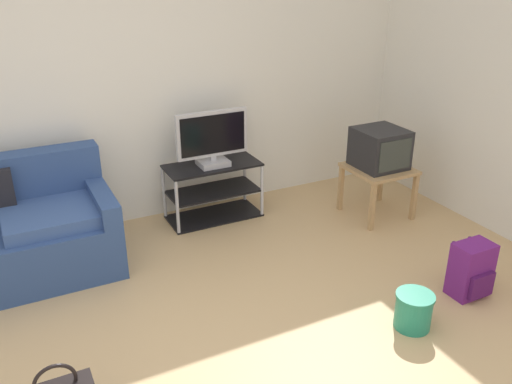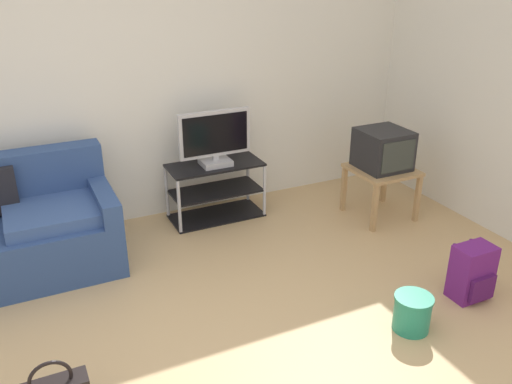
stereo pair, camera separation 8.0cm
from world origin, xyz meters
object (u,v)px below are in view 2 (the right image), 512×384
(backpack, at_px, (472,273))
(cleaning_bucket, at_px, (412,312))
(tv_stand, at_px, (216,191))
(side_table, at_px, (382,176))
(flat_tv, at_px, (215,139))
(crt_tv, at_px, (383,149))

(backpack, bearing_deg, cleaning_bucket, 167.37)
(tv_stand, bearing_deg, side_table, -24.63)
(flat_tv, height_order, backpack, flat_tv)
(tv_stand, distance_m, crt_tv, 1.56)
(tv_stand, xyz_separation_m, side_table, (1.38, -0.63, 0.14))
(crt_tv, bearing_deg, backpack, -99.53)
(crt_tv, height_order, cleaning_bucket, crt_tv)
(tv_stand, distance_m, backpack, 2.30)
(tv_stand, bearing_deg, backpack, -59.88)
(tv_stand, height_order, flat_tv, flat_tv)
(flat_tv, xyz_separation_m, side_table, (1.38, -0.61, -0.37))
(flat_tv, bearing_deg, tv_stand, 90.00)
(side_table, distance_m, cleaning_bucket, 1.71)
(cleaning_bucket, bearing_deg, side_table, 59.93)
(tv_stand, xyz_separation_m, flat_tv, (0.00, -0.02, 0.51))
(side_table, bearing_deg, cleaning_bucket, -120.07)
(cleaning_bucket, bearing_deg, backpack, 10.01)
(side_table, bearing_deg, flat_tv, 156.14)
(tv_stand, bearing_deg, flat_tv, -90.00)
(crt_tv, xyz_separation_m, backpack, (-0.23, -1.37, -0.45))
(backpack, distance_m, cleaning_bucket, 0.63)
(tv_stand, bearing_deg, cleaning_bucket, -75.65)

